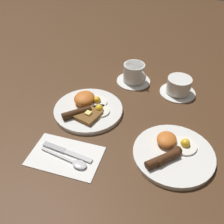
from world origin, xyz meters
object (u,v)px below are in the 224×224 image
at_px(teacup_near, 134,74).
at_px(spoon, 74,162).
at_px(breakfast_plate_far, 173,153).
at_px(breakfast_plate_near, 88,108).
at_px(teacup_far, 179,86).
at_px(knife, 64,151).

relative_size(teacup_near, spoon, 0.87).
distance_m(breakfast_plate_far, spoon, 0.29).
bearing_deg(spoon, breakfast_plate_far, 34.39).
height_order(breakfast_plate_near, breakfast_plate_far, breakfast_plate_near).
relative_size(teacup_far, spoon, 0.87).
relative_size(breakfast_plate_far, knife, 1.44).
distance_m(breakfast_plate_near, teacup_near, 0.26).
relative_size(breakfast_plate_near, breakfast_plate_far, 1.01).
bearing_deg(teacup_far, breakfast_plate_near, -49.74).
bearing_deg(teacup_far, teacup_near, -93.17).
xyz_separation_m(breakfast_plate_far, teacup_near, (-0.34, -0.24, 0.02)).
bearing_deg(spoon, teacup_far, 71.62).
height_order(teacup_near, spoon, teacup_near).
distance_m(breakfast_plate_near, knife, 0.21).
distance_m(knife, spoon, 0.06).
distance_m(teacup_near, knife, 0.46).
bearing_deg(teacup_far, knife, -30.46).
height_order(breakfast_plate_far, spoon, breakfast_plate_far).
bearing_deg(teacup_far, breakfast_plate_far, 8.45).
bearing_deg(breakfast_plate_near, teacup_far, 130.26).
xyz_separation_m(teacup_near, teacup_far, (0.01, 0.19, -0.01)).
height_order(breakfast_plate_near, knife, breakfast_plate_near).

